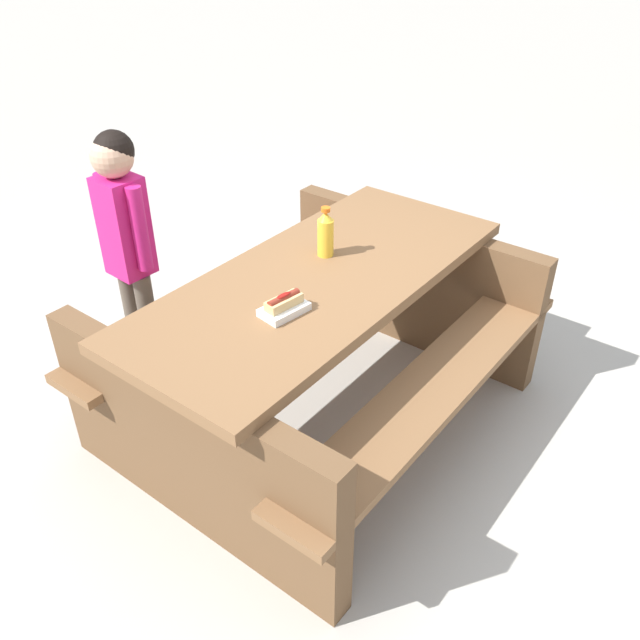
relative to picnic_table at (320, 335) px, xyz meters
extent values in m
plane|color=#B7B2A8|center=(0.00, 0.00, -0.44)|extent=(30.00, 30.00, 0.00)
cube|color=brown|center=(0.00, 0.00, 0.28)|extent=(1.94, 1.22, 0.05)
cube|color=brown|center=(-0.15, 0.54, -0.01)|extent=(1.81, 0.75, 0.04)
cube|color=brown|center=(0.15, -0.54, -0.01)|extent=(1.81, 0.75, 0.04)
cube|color=brown|center=(0.75, 0.21, -0.09)|extent=(0.47, 1.38, 0.70)
cube|color=brown|center=(-0.75, -0.21, -0.09)|extent=(0.47, 1.38, 0.70)
cylinder|color=yellow|center=(-0.12, -0.12, 0.39)|extent=(0.07, 0.07, 0.16)
cone|color=yellow|center=(-0.12, -0.12, 0.49)|extent=(0.06, 0.06, 0.04)
cylinder|color=orange|center=(-0.12, -0.12, 0.52)|extent=(0.04, 0.04, 0.02)
cube|color=white|center=(0.28, 0.15, 0.32)|extent=(0.19, 0.13, 0.03)
cube|color=#D8B272|center=(0.28, 0.15, 0.35)|extent=(0.16, 0.07, 0.04)
cylinder|color=maroon|center=(0.28, 0.15, 0.37)|extent=(0.14, 0.05, 0.03)
ellipsoid|color=maroon|center=(0.28, 0.15, 0.38)|extent=(0.07, 0.03, 0.01)
cylinder|color=brown|center=(0.48, -0.77, -0.17)|extent=(0.09, 0.09, 0.56)
cylinder|color=brown|center=(0.50, -0.89, -0.17)|extent=(0.09, 0.09, 0.56)
cube|color=#D11E72|center=(0.49, -0.83, 0.34)|extent=(0.21, 0.22, 0.47)
cylinder|color=#D11E72|center=(0.46, -0.71, 0.37)|extent=(0.07, 0.07, 0.40)
cylinder|color=#D11E72|center=(0.52, -0.94, 0.37)|extent=(0.07, 0.07, 0.40)
sphere|color=tan|center=(0.49, -0.83, 0.67)|extent=(0.19, 0.19, 0.19)
sphere|color=black|center=(0.48, -0.83, 0.69)|extent=(0.18, 0.18, 0.18)
camera|label=1|loc=(1.41, 1.89, 1.66)|focal=37.12mm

